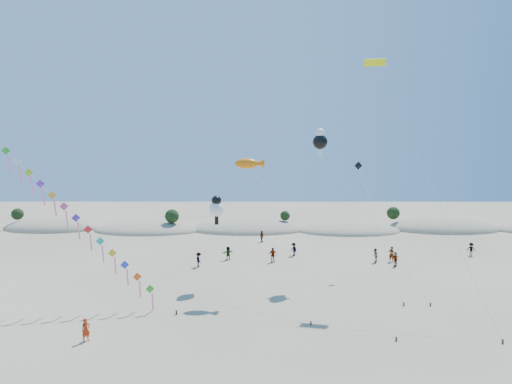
# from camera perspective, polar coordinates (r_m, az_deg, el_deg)

# --- Properties ---
(ground) EXTENTS (160.00, 160.00, 0.00)m
(ground) POSITION_cam_1_polar(r_m,az_deg,el_deg) (26.84, -3.15, -24.01)
(ground) COLOR gray
(ground) RESTS_ON ground
(dune_ridge) EXTENTS (145.30, 11.49, 5.57)m
(dune_ridge) POSITION_cam_1_polar(r_m,az_deg,el_deg) (69.60, -0.17, -4.93)
(dune_ridge) COLOR gray
(dune_ridge) RESTS_ON ground
(kite_train) EXTENTS (29.78, 7.43, 25.89)m
(kite_train) POSITION_cam_1_polar(r_m,az_deg,el_deg) (42.95, -30.83, 5.16)
(kite_train) COLOR #3F2D1E
(kite_train) RESTS_ON ground
(fish_kite) EXTENTS (11.79, 11.91, 12.35)m
(fish_kite) POSITION_cam_1_polar(r_m,az_deg,el_deg) (39.80, -0.78, 3.76)
(fish_kite) COLOR #3F2D1E
(fish_kite) RESTS_ON ground
(cartoon_kite_low) EXTENTS (8.78, 10.67, 8.73)m
(cartoon_kite_low) POSITION_cam_1_polar(r_m,az_deg,el_deg) (41.60, -5.27, -2.08)
(cartoon_kite_low) COLOR #3F2D1E
(cartoon_kite_low) RESTS_ON ground
(cartoon_kite_high) EXTENTS (9.25, 10.04, 15.30)m
(cartoon_kite_high) POSITION_cam_1_polar(r_m,az_deg,el_deg) (44.64, 8.57, 6.81)
(cartoon_kite_high) COLOR #3F2D1E
(cartoon_kite_high) RESTS_ON ground
(parafoil_kite) EXTENTS (6.53, 14.94, 21.91)m
(parafoil_kite) POSITION_cam_1_polar(r_m,az_deg,el_deg) (44.29, 15.89, 15.58)
(parafoil_kite) COLOR #3F2D1E
(parafoil_kite) RESTS_ON ground
(dark_kite) EXTENTS (1.95, 11.60, 11.83)m
(dark_kite) POSITION_cam_1_polar(r_m,az_deg,el_deg) (44.78, 14.96, -1.23)
(dark_kite) COLOR #3F2D1E
(dark_kite) RESTS_ON ground
(flyer_foreground) EXTENTS (0.69, 0.70, 1.63)m
(flyer_foreground) POSITION_cam_1_polar(r_m,az_deg,el_deg) (33.22, -21.74, -16.71)
(flyer_foreground) COLOR #AD2C0D
(flyer_foreground) RESTS_ON ground
(beachgoers) EXTENTS (34.13, 13.57, 1.79)m
(beachgoers) POSITION_cam_1_polar(r_m,az_deg,el_deg) (52.09, 7.52, -7.97)
(beachgoers) COLOR slate
(beachgoers) RESTS_ON ground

